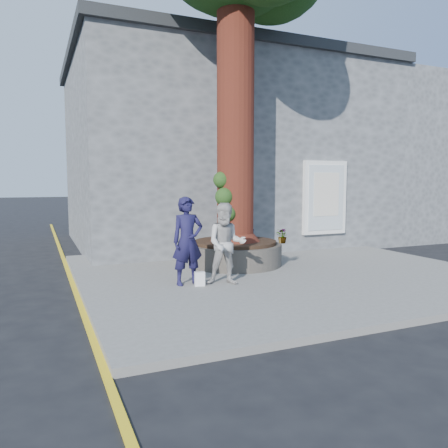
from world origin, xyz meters
name	(u,v)px	position (x,y,z in m)	size (l,w,h in m)	color
ground	(241,291)	(0.00, 0.00, 0.00)	(120.00, 120.00, 0.00)	black
pavement	(280,272)	(1.50, 1.00, 0.06)	(9.00, 8.00, 0.12)	slate
yellow_line	(76,294)	(-3.05, 1.00, 0.00)	(0.10, 30.00, 0.01)	yellow
stone_shop	(218,155)	(2.50, 7.20, 3.16)	(10.30, 8.30, 6.30)	#54575A
neighbour_shop	(386,163)	(10.50, 7.20, 3.00)	(6.00, 8.00, 6.00)	#54575A
planter	(235,253)	(0.80, 2.00, 0.41)	(2.30, 2.30, 0.60)	black
man	(188,241)	(-0.96, 0.45, 1.00)	(0.64, 0.42, 1.76)	#161438
woman	(226,244)	(-0.24, 0.17, 0.94)	(0.80, 0.62, 1.64)	#B0ADA9
shopping_bag	(200,279)	(-0.78, 0.25, 0.26)	(0.20, 0.12, 0.28)	white
plant_a	(216,240)	(-0.05, 1.15, 0.89)	(0.17, 0.12, 0.33)	gray
plant_b	(250,228)	(1.65, 2.85, 0.91)	(0.21, 0.20, 0.38)	gray
plant_c	(283,236)	(1.65, 1.15, 0.90)	(0.20, 0.20, 0.35)	gray
plant_d	(283,236)	(1.65, 1.15, 0.89)	(0.30, 0.27, 0.33)	gray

